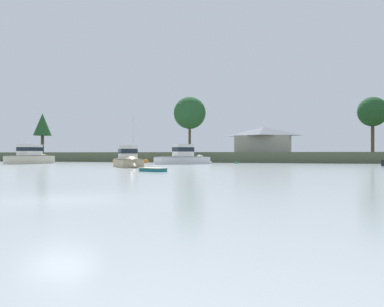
% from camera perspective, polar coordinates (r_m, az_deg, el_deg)
% --- Properties ---
extents(ground_plane, '(510.08, 510.08, 0.00)m').
position_cam_1_polar(ground_plane, '(16.47, -17.12, -5.92)').
color(ground_plane, '#939EA3').
extents(far_shore_bank, '(229.54, 59.84, 2.04)m').
position_cam_1_polar(far_shore_bank, '(109.58, 12.89, -0.40)').
color(far_shore_bank, '#4C563D').
rests_on(far_shore_bank, ground).
extents(cruiser_sand, '(7.53, 9.04, 5.17)m').
position_cam_1_polar(cruiser_sand, '(54.46, -8.45, -1.19)').
color(cruiser_sand, tan).
rests_on(cruiser_sand, ground).
extents(dinghy_teal, '(3.01, 2.15, 0.49)m').
position_cam_1_polar(dinghy_teal, '(40.86, -5.26, -2.24)').
color(dinghy_teal, '#196B70').
rests_on(dinghy_teal, ground).
extents(cruiser_white, '(9.27, 9.39, 5.99)m').
position_cam_1_polar(cruiser_white, '(70.67, -0.64, -0.83)').
color(cruiser_white, white).
rests_on(cruiser_white, ground).
extents(sailboat_orange, '(6.66, 2.89, 9.23)m').
position_cam_1_polar(sailboat_orange, '(80.94, -8.23, -1.10)').
color(sailboat_orange, orange).
rests_on(sailboat_orange, ground).
extents(cruiser_cream, '(3.73, 10.57, 5.46)m').
position_cam_1_polar(cruiser_cream, '(78.79, -20.46, -0.70)').
color(cruiser_cream, beige).
rests_on(cruiser_cream, ground).
extents(mooring_buoy_green, '(0.51, 0.51, 0.57)m').
position_cam_1_polar(mooring_buoy_green, '(73.30, 5.96, -1.30)').
color(mooring_buoy_green, '#1E8C47').
rests_on(mooring_buoy_green, ground).
extents(shore_tree_inland_c, '(6.93, 6.93, 13.03)m').
position_cam_1_polar(shore_tree_inland_c, '(108.75, 23.03, 5.14)').
color(shore_tree_inland_c, brown).
rests_on(shore_tree_inland_c, far_shore_bank).
extents(shore_tree_left_mid, '(5.21, 5.21, 11.38)m').
position_cam_1_polar(shore_tree_left_mid, '(130.93, -19.39, 3.63)').
color(shore_tree_left_mid, brown).
rests_on(shore_tree_left_mid, far_shore_bank).
extents(shore_tree_center_right, '(6.96, 6.96, 12.04)m').
position_cam_1_polar(shore_tree_center_right, '(92.75, -0.31, 5.44)').
color(shore_tree_center_right, brown).
rests_on(shore_tree_center_right, far_shore_bank).
extents(cottage_near_water, '(12.90, 9.15, 5.86)m').
position_cam_1_polar(cottage_near_water, '(99.44, 9.55, 1.90)').
color(cottage_near_water, '#9E998E').
rests_on(cottage_near_water, far_shore_bank).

